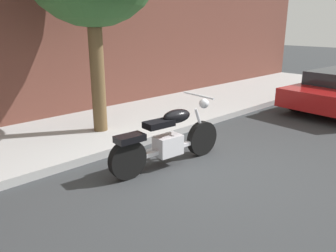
% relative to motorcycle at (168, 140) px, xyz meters
% --- Properties ---
extents(ground_plane, '(60.00, 60.00, 0.00)m').
position_rel_motorcycle_xyz_m(ground_plane, '(0.20, -0.48, -0.45)').
color(ground_plane, '#303335').
extents(sidewalk, '(20.47, 2.66, 0.14)m').
position_rel_motorcycle_xyz_m(sidewalk, '(0.20, 2.29, -0.38)').
color(sidewalk, '#A3A3A3').
rests_on(sidewalk, ground).
extents(motorcycle, '(2.14, 0.70, 1.10)m').
position_rel_motorcycle_xyz_m(motorcycle, '(0.00, 0.00, 0.00)').
color(motorcycle, black).
rests_on(motorcycle, ground).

